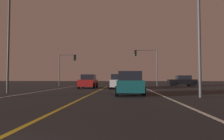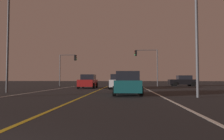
% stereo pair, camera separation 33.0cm
% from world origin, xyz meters
% --- Properties ---
extents(lane_edge_right, '(0.16, 35.63, 0.01)m').
position_xyz_m(lane_edge_right, '(5.17, 11.82, 0.00)').
color(lane_edge_right, silver).
rests_on(lane_edge_right, ground).
extents(lane_edge_left, '(0.16, 35.63, 0.01)m').
position_xyz_m(lane_edge_left, '(-5.17, 11.82, 0.00)').
color(lane_edge_left, silver).
rests_on(lane_edge_left, ground).
extents(lane_center_divider, '(0.16, 35.63, 0.01)m').
position_xyz_m(lane_center_divider, '(0.00, 11.82, 0.00)').
color(lane_center_divider, gold).
rests_on(lane_center_divider, ground).
extents(car_oncoming, '(2.02, 4.30, 1.70)m').
position_xyz_m(car_oncoming, '(-1.85, 23.22, 0.82)').
color(car_oncoming, black).
rests_on(car_oncoming, ground).
extents(car_crossing_side, '(4.30, 2.02, 1.70)m').
position_xyz_m(car_crossing_side, '(11.89, 31.04, 0.82)').
color(car_crossing_side, black).
rests_on(car_crossing_side, ground).
extents(car_ahead_far, '(2.02, 4.30, 1.70)m').
position_xyz_m(car_ahead_far, '(1.91, 22.06, 0.82)').
color(car_ahead_far, black).
rests_on(car_ahead_far, ground).
extents(car_lead_same_lane, '(2.02, 4.30, 1.70)m').
position_xyz_m(car_lead_same_lane, '(2.93, 13.24, 0.82)').
color(car_lead_same_lane, black).
rests_on(car_lead_same_lane, ground).
extents(traffic_light_near_right, '(3.64, 0.36, 5.72)m').
position_xyz_m(traffic_light_near_right, '(6.07, 30.13, 4.26)').
color(traffic_light_near_right, '#4C4C51').
rests_on(traffic_light_near_right, ground).
extents(traffic_light_near_left, '(2.82, 0.36, 5.05)m').
position_xyz_m(traffic_light_near_left, '(-6.41, 30.13, 3.75)').
color(traffic_light_near_left, '#4C4C51').
rests_on(traffic_light_near_left, ground).
extents(street_lamp_right_near, '(2.57, 0.44, 8.42)m').
position_xyz_m(street_lamp_right_near, '(6.71, 11.36, 5.34)').
color(street_lamp_right_near, '#4C4C51').
rests_on(street_lamp_right_near, ground).
extents(street_lamp_left_mid, '(2.18, 0.44, 8.77)m').
position_xyz_m(street_lamp_left_mid, '(-6.83, 14.92, 5.50)').
color(street_lamp_left_mid, '#4C4C51').
rests_on(street_lamp_left_mid, ground).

